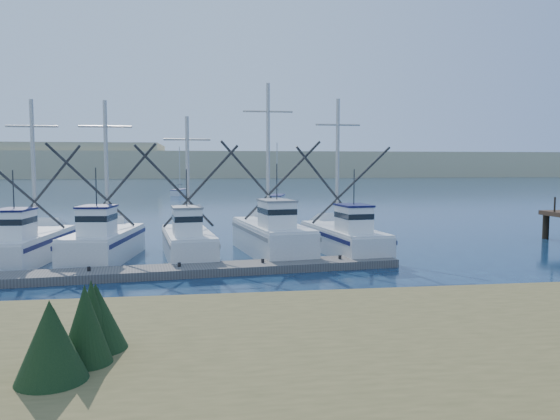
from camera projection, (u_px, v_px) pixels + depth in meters
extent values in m
plane|color=#0C1E37|center=(341.00, 303.00, 20.40)|extent=(500.00, 500.00, 0.00)
cube|color=#4C422D|center=(36.00, 420.00, 9.31)|extent=(40.00, 10.00, 1.60)
cube|color=#605B56|center=(89.00, 275.00, 24.42)|extent=(29.57, 5.33, 0.39)
cube|color=tan|center=(212.00, 165.00, 226.98)|extent=(360.00, 60.00, 10.00)
cube|color=silver|center=(29.00, 248.00, 29.02)|extent=(3.16, 8.25, 1.38)
cube|color=white|center=(15.00, 226.00, 26.86)|extent=(1.61, 2.08, 1.50)
cylinder|color=#B7B2A8|center=(33.00, 166.00, 30.01)|extent=(0.22, 0.22, 7.32)
cube|color=silver|center=(104.00, 247.00, 29.32)|extent=(3.57, 7.79, 1.49)
cube|color=white|center=(97.00, 223.00, 27.30)|extent=(1.74, 2.01, 1.50)
cylinder|color=#B7B2A8|center=(106.00, 166.00, 30.22)|extent=(0.22, 0.22, 7.17)
cube|color=silver|center=(188.00, 246.00, 29.85)|extent=(3.22, 7.50, 1.41)
cube|color=white|center=(187.00, 223.00, 27.90)|extent=(1.57, 1.93, 1.50)
cylinder|color=#B7B2A8|center=(188.00, 174.00, 30.75)|extent=(0.22, 0.22, 6.42)
cube|color=silver|center=(271.00, 240.00, 31.17)|extent=(3.93, 8.88, 1.69)
cube|color=white|center=(277.00, 216.00, 28.87)|extent=(1.85, 2.30, 1.50)
cylinder|color=#B7B2A8|center=(268.00, 154.00, 32.20)|extent=(0.22, 0.22, 8.20)
cube|color=silver|center=(343.00, 241.00, 31.72)|extent=(3.49, 8.66, 1.39)
cube|color=white|center=(354.00, 220.00, 29.47)|extent=(1.67, 2.21, 1.50)
cylinder|color=#B7B2A8|center=(337.00, 163.00, 32.76)|extent=(0.22, 0.22, 7.66)
cube|color=silver|center=(277.00, 199.00, 74.80)|extent=(2.92, 5.59, 0.90)
cylinder|color=#B7B2A8|center=(277.00, 169.00, 74.76)|extent=(0.12, 0.12, 7.20)
cube|color=silver|center=(180.00, 192.00, 91.54)|extent=(2.97, 6.46, 0.90)
cylinder|color=#B7B2A8|center=(180.00, 168.00, 91.50)|extent=(0.12, 0.12, 7.20)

